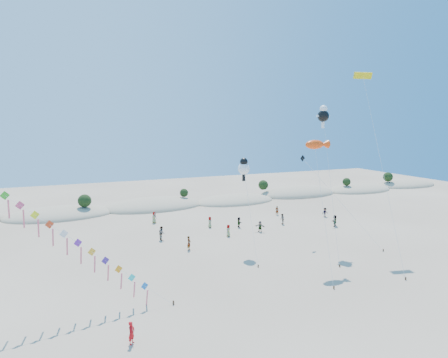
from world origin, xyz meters
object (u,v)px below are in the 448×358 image
kite_train (6,197)px  parafoil_kite (363,78)px  fish_kite (317,145)px  flyer_foreground (132,333)px

kite_train → parafoil_kite: (39.37, 5.68, 11.26)m
fish_kite → parafoil_kite: 12.75m
kite_train → flyer_foreground: size_ratio=14.00×
kite_train → parafoil_kite: size_ratio=1.05×
parafoil_kite → kite_train: bearing=-171.8°
kite_train → flyer_foreground: kite_train is taller
parafoil_kite → flyer_foreground: (-31.43, -13.04, -20.15)m
fish_kite → flyer_foreground: (-22.12, -9.50, -12.18)m
kite_train → fish_kite: 30.32m
parafoil_kite → flyer_foreground: parafoil_kite is taller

